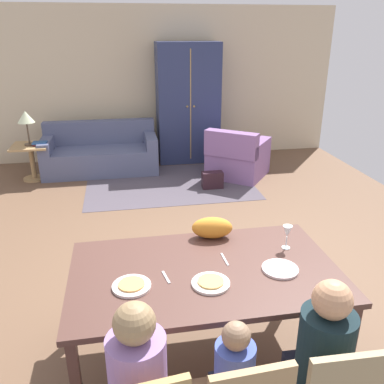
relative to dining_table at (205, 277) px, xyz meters
name	(u,v)px	position (x,y,z in m)	size (l,w,h in m)	color
ground_plane	(189,238)	(0.21, 1.88, -0.71)	(6.67, 6.75, 0.02)	brown
back_wall	(157,84)	(0.21, 5.30, 0.65)	(6.67, 0.10, 2.70)	beige
dining_table	(205,277)	(0.00, 0.00, 0.00)	(1.84, 1.09, 0.76)	#4D3029
plate_near_man	(132,286)	(-0.51, -0.12, 0.07)	(0.25, 0.25, 0.02)	white
pizza_near_man	(131,284)	(-0.51, -0.12, 0.09)	(0.17, 0.17, 0.01)	#D89B51
plate_near_child	(211,283)	(0.00, -0.18, 0.07)	(0.25, 0.25, 0.02)	white
pizza_near_child	(211,281)	(0.00, -0.18, 0.09)	(0.17, 0.17, 0.01)	tan
plate_near_woman	(280,269)	(0.51, -0.10, 0.07)	(0.25, 0.25, 0.02)	white
wine_glass	(287,232)	(0.66, 0.18, 0.20)	(0.07, 0.07, 0.19)	silver
fork	(166,277)	(-0.28, -0.05, 0.07)	(0.02, 0.15, 0.01)	silver
knife	(225,259)	(0.17, 0.10, 0.07)	(0.01, 0.17, 0.01)	silver
person_woman	(318,368)	(0.51, -0.73, -0.18)	(0.30, 0.40, 1.11)	#262C41
cat	(212,228)	(0.15, 0.44, 0.15)	(0.32, 0.16, 0.17)	orange
area_rug	(169,183)	(0.20, 3.69, -0.69)	(2.60, 1.80, 0.01)	#4E4650
couch	(101,154)	(-0.87, 4.55, -0.39)	(1.90, 0.86, 0.82)	slate
armchair	(237,158)	(1.36, 3.85, -0.38)	(1.20, 1.20, 0.82)	#845D96
armoire	(188,104)	(0.72, 4.91, 0.35)	(1.10, 0.59, 2.10)	navy
side_table	(32,157)	(-1.95, 4.29, -0.32)	(0.56, 0.56, 0.58)	tan
table_lamp	(26,118)	(-1.95, 4.29, 0.31)	(0.26, 0.26, 0.54)	brown
book_lower	(41,144)	(-1.78, 4.27, -0.10)	(0.22, 0.16, 0.03)	#A32632
book_upper	(40,143)	(-1.78, 4.24, -0.07)	(0.22, 0.16, 0.03)	#264D85
handbag	(212,180)	(0.84, 3.39, -0.57)	(0.32, 0.16, 0.26)	#2D1921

